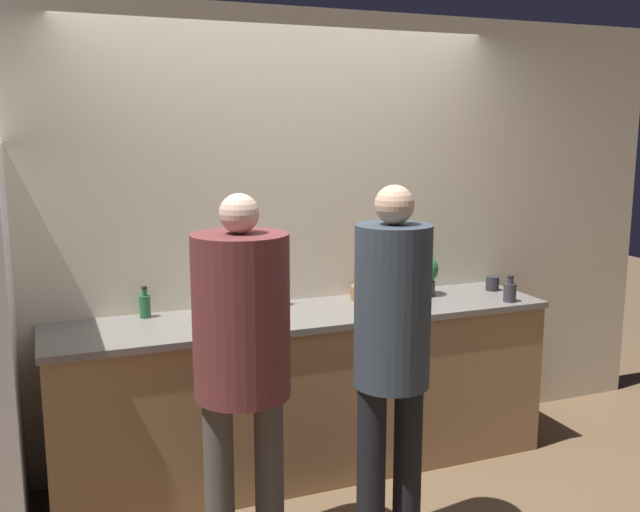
% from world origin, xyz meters
% --- Properties ---
extents(ground_plane, '(14.00, 14.00, 0.00)m').
position_xyz_m(ground_plane, '(0.00, 0.00, 0.00)').
color(ground_plane, brown).
extents(wall_back, '(5.20, 0.06, 2.60)m').
position_xyz_m(wall_back, '(0.00, 0.67, 1.30)').
color(wall_back, beige).
rests_on(wall_back, ground_plane).
extents(counter, '(2.81, 0.65, 0.93)m').
position_xyz_m(counter, '(0.00, 0.36, 0.47)').
color(counter, '#9E754C').
rests_on(counter, ground_plane).
extents(person_left, '(0.41, 0.41, 1.67)m').
position_xyz_m(person_left, '(-0.58, -0.42, 1.03)').
color(person_left, '#4C4742').
rests_on(person_left, ground_plane).
extents(person_center, '(0.33, 0.33, 1.70)m').
position_xyz_m(person_center, '(0.06, -0.57, 1.01)').
color(person_center, black).
rests_on(person_center, ground_plane).
extents(fruit_bowl, '(0.30, 0.30, 0.12)m').
position_xyz_m(fruit_bowl, '(0.49, 0.48, 0.97)').
color(fruit_bowl, brown).
rests_on(fruit_bowl, counter).
extents(utensil_crock, '(0.10, 0.10, 0.27)m').
position_xyz_m(utensil_crock, '(-0.11, 0.54, 1.00)').
color(utensil_crock, silver).
rests_on(utensil_crock, counter).
extents(bottle_green, '(0.06, 0.06, 0.17)m').
position_xyz_m(bottle_green, '(-0.85, 0.56, 1.00)').
color(bottle_green, '#236033').
rests_on(bottle_green, counter).
extents(bottle_dark, '(0.08, 0.08, 0.15)m').
position_xyz_m(bottle_dark, '(1.19, 0.13, 0.99)').
color(bottle_dark, '#333338').
rests_on(bottle_dark, counter).
extents(cup_black, '(0.08, 0.08, 0.09)m').
position_xyz_m(cup_black, '(1.27, 0.41, 0.97)').
color(cup_black, '#28282D').
rests_on(cup_black, counter).
extents(potted_plant, '(0.18, 0.18, 0.25)m').
position_xyz_m(potted_plant, '(0.80, 0.46, 1.06)').
color(potted_plant, '#3D3D42').
rests_on(potted_plant, counter).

